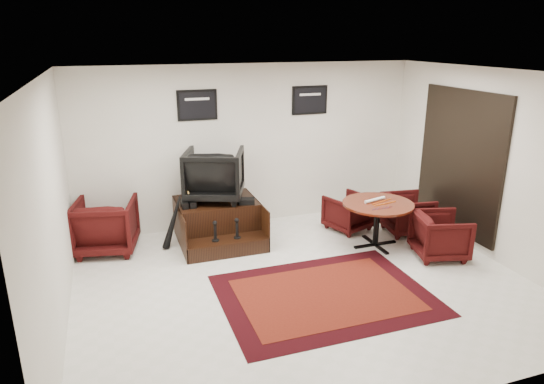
{
  "coord_description": "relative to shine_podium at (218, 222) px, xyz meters",
  "views": [
    {
      "loc": [
        -2.34,
        -5.46,
        3.23
      ],
      "look_at": [
        -0.15,
        0.9,
        1.06
      ],
      "focal_mm": 32.0,
      "sensor_mm": 36.0,
      "label": 1
    }
  ],
  "objects": [
    {
      "name": "ground",
      "position": [
        0.76,
        -1.85,
        -0.31
      ],
      "size": [
        6.0,
        6.0,
        0.0
      ],
      "primitive_type": "plane",
      "color": "white",
      "rests_on": "ground"
    },
    {
      "name": "room_shell",
      "position": [
        1.17,
        -1.73,
        1.48
      ],
      "size": [
        6.02,
        5.02,
        2.81
      ],
      "color": "white",
      "rests_on": "ground"
    },
    {
      "name": "area_rug",
      "position": [
        0.9,
        -2.24,
        -0.3
      ],
      "size": [
        2.69,
        2.02,
        0.01
      ],
      "color": "black",
      "rests_on": "ground"
    },
    {
      "name": "shine_podium",
      "position": [
        0.0,
        0.0,
        0.0
      ],
      "size": [
        1.3,
        1.34,
        0.67
      ],
      "color": "black",
      "rests_on": "ground"
    },
    {
      "name": "shine_chair",
      "position": [
        0.0,
        0.14,
        0.82
      ],
      "size": [
        1.14,
        1.11,
        0.93
      ],
      "primitive_type": "imported",
      "rotation": [
        0.0,
        0.0,
        2.78
      ],
      "color": "black",
      "rests_on": "shine_podium"
    },
    {
      "name": "shoes_pair",
      "position": [
        -0.48,
        -0.09,
        0.41
      ],
      "size": [
        0.22,
        0.27,
        0.1
      ],
      "color": "black",
      "rests_on": "shine_podium"
    },
    {
      "name": "polish_kit",
      "position": [
        0.43,
        -0.25,
        0.4
      ],
      "size": [
        0.28,
        0.23,
        0.09
      ],
      "primitive_type": "cube",
      "rotation": [
        0.0,
        0.0,
        -0.27
      ],
      "color": "black",
      "rests_on": "shine_podium"
    },
    {
      "name": "umbrella_black",
      "position": [
        -0.74,
        -0.09,
        0.14
      ],
      "size": [
        0.33,
        0.13,
        0.9
      ],
      "primitive_type": null,
      "color": "black",
      "rests_on": "ground"
    },
    {
      "name": "umbrella_hooked",
      "position": [
        -0.73,
        -0.06,
        0.13
      ],
      "size": [
        0.33,
        0.12,
        0.88
      ],
      "primitive_type": null,
      "color": "black",
      "rests_on": "ground"
    },
    {
      "name": "armchair_side",
      "position": [
        -1.74,
        0.16,
        0.15
      ],
      "size": [
        1.05,
        1.01,
        0.92
      ],
      "primitive_type": "imported",
      "rotation": [
        0.0,
        0.0,
        2.93
      ],
      "color": "black",
      "rests_on": "ground"
    },
    {
      "name": "meeting_table",
      "position": [
        2.34,
        -1.06,
        0.33
      ],
      "size": [
        1.11,
        1.11,
        0.73
      ],
      "color": "#3F1209",
      "rests_on": "ground"
    },
    {
      "name": "table_chair_back",
      "position": [
        2.24,
        -0.28,
        0.04
      ],
      "size": [
        0.84,
        0.82,
        0.69
      ],
      "primitive_type": "imported",
      "rotation": [
        0.0,
        0.0,
        3.49
      ],
      "color": "black",
      "rests_on": "ground"
    },
    {
      "name": "table_chair_window",
      "position": [
        3.14,
        -0.73,
        0.06
      ],
      "size": [
        0.76,
        0.8,
        0.74
      ],
      "primitive_type": "imported",
      "rotation": [
        0.0,
        0.0,
        1.44
      ],
      "color": "black",
      "rests_on": "ground"
    },
    {
      "name": "table_chair_corner",
      "position": [
        3.05,
        -1.73,
        0.07
      ],
      "size": [
        0.85,
        0.88,
        0.75
      ],
      "primitive_type": "imported",
      "rotation": [
        0.0,
        0.0,
        1.31
      ],
      "color": "black",
      "rests_on": "ground"
    },
    {
      "name": "paper_roll",
      "position": [
        2.34,
        -0.97,
        0.44
      ],
      "size": [
        0.42,
        0.16,
        0.05
      ],
      "primitive_type": "cylinder",
      "rotation": [
        0.0,
        1.57,
        0.27
      ],
      "color": "white",
      "rests_on": "meeting_table"
    },
    {
      "name": "table_clutter",
      "position": [
        2.38,
        -1.13,
        0.42
      ],
      "size": [
        0.56,
        0.38,
        0.01
      ],
      "color": "#DF5B0C",
      "rests_on": "meeting_table"
    }
  ]
}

